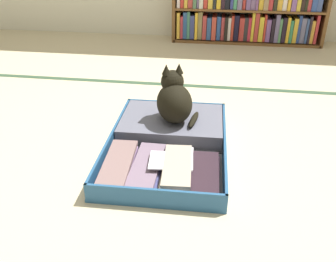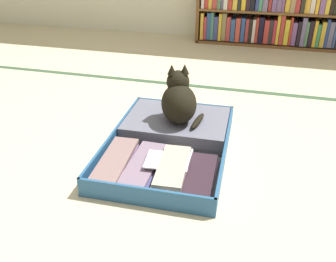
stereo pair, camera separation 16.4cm
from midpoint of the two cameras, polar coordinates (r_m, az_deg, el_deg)
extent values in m
plane|color=#C4B690|center=(1.65, 1.28, -6.92)|extent=(10.00, 10.00, 0.00)
cube|color=#314C35|center=(2.58, 6.91, 6.95)|extent=(4.80, 0.05, 0.00)
cube|color=brown|center=(3.69, 17.00, 12.99)|extent=(1.38, 0.23, 0.02)
cube|color=brown|center=(3.63, 17.72, 17.51)|extent=(1.35, 0.23, 0.02)
cube|color=gold|center=(3.68, 6.93, 16.30)|extent=(0.03, 0.20, 0.24)
cube|color=#B3353F|center=(3.69, 7.42, 16.01)|extent=(0.02, 0.20, 0.21)
cube|color=#2B5188|center=(3.68, 7.96, 16.28)|extent=(0.04, 0.20, 0.25)
cube|color=#3E7962|center=(3.68, 8.49, 16.27)|extent=(0.03, 0.20, 0.26)
cube|color=#3B4482|center=(3.68, 9.06, 15.95)|extent=(0.04, 0.20, 0.22)
cube|color=yellow|center=(3.66, 9.68, 16.06)|extent=(0.02, 0.20, 0.25)
cube|color=#8D8252|center=(3.67, 10.27, 16.09)|extent=(0.04, 0.20, 0.25)
cube|color=#B43B3A|center=(3.66, 10.94, 15.75)|extent=(0.04, 0.20, 0.22)
cube|color=#2F5289|center=(3.66, 11.62, 15.54)|extent=(0.04, 0.20, 0.21)
cube|color=#C34435|center=(3.65, 12.36, 15.51)|extent=(0.04, 0.20, 0.21)
cube|color=#2A4E90|center=(3.66, 13.10, 15.49)|extent=(0.04, 0.20, 0.22)
cube|color=#B33B3E|center=(3.67, 13.72, 15.39)|extent=(0.03, 0.20, 0.21)
cube|color=black|center=(3.65, 14.20, 15.31)|extent=(0.03, 0.20, 0.22)
cube|color=silver|center=(3.66, 14.70, 15.24)|extent=(0.03, 0.20, 0.21)
cube|color=#BF382A|center=(3.66, 15.19, 15.33)|extent=(0.02, 0.20, 0.23)
cube|color=black|center=(3.65, 15.78, 15.26)|extent=(0.04, 0.20, 0.23)
cube|color=#B63632|center=(3.66, 16.54, 15.01)|extent=(0.04, 0.20, 0.21)
cube|color=#2A282A|center=(3.67, 17.20, 14.97)|extent=(0.03, 0.20, 0.21)
cube|color=#BF2D3D|center=(3.67, 17.72, 14.89)|extent=(0.03, 0.20, 0.21)
cube|color=gold|center=(3.66, 18.24, 15.16)|extent=(0.03, 0.20, 0.26)
cube|color=#AE3731|center=(3.65, 18.78, 15.05)|extent=(0.04, 0.20, 0.26)
cube|color=gold|center=(3.67, 19.42, 14.71)|extent=(0.04, 0.20, 0.23)
cube|color=red|center=(3.68, 19.99, 14.81)|extent=(0.02, 0.20, 0.25)
cube|color=#7A5191|center=(3.68, 20.46, 14.40)|extent=(0.04, 0.20, 0.20)
cube|color=black|center=(3.67, 21.10, 14.36)|extent=(0.03, 0.20, 0.21)
cube|color=slate|center=(3.67, 21.73, 14.54)|extent=(0.04, 0.20, 0.25)
cube|color=#4A8254|center=(3.68, 22.17, 14.20)|extent=(0.02, 0.20, 0.22)
cube|color=#251C28|center=(3.69, 22.73, 14.20)|extent=(0.04, 0.20, 0.22)
cube|color=gold|center=(3.69, 23.28, 14.12)|extent=(0.03, 0.20, 0.23)
cube|color=#338054|center=(3.70, 23.69, 13.86)|extent=(0.03, 0.20, 0.20)
cube|color=gold|center=(3.70, 24.28, 13.91)|extent=(0.04, 0.20, 0.22)
cube|color=#29438B|center=(3.71, 24.82, 14.05)|extent=(0.02, 0.20, 0.25)
cube|color=slate|center=(3.72, 25.33, 13.80)|extent=(0.04, 0.20, 0.23)
cube|color=#39538B|center=(3.73, 25.87, 13.67)|extent=(0.02, 0.20, 0.22)
cube|color=#24537F|center=(1.63, 1.25, -7.16)|extent=(0.58, 0.43, 0.01)
cube|color=#24537F|center=(1.45, -0.43, -10.50)|extent=(0.57, 0.03, 0.09)
cube|color=#24537F|center=(1.68, -8.11, -4.70)|extent=(0.02, 0.42, 0.09)
cube|color=#24537F|center=(1.59, 11.23, -7.24)|extent=(0.02, 0.42, 0.09)
cube|color=#4F5053|center=(1.63, 1.25, -6.88)|extent=(0.56, 0.40, 0.01)
cube|color=#24537F|center=(1.98, 3.78, -0.15)|extent=(0.58, 0.43, 0.01)
cube|color=#24537F|center=(2.13, 4.74, 3.39)|extent=(0.57, 0.03, 0.09)
cube|color=#24537F|center=(2.01, -4.02, 1.74)|extent=(0.02, 0.42, 0.09)
cube|color=#24537F|center=(1.94, 11.95, -0.05)|extent=(0.02, 0.42, 0.09)
cube|color=#4F5053|center=(1.97, 3.78, 0.10)|extent=(0.56, 0.40, 0.01)
cylinder|color=black|center=(1.80, 2.65, -3.00)|extent=(0.55, 0.03, 0.02)
cube|color=slate|center=(1.67, -5.33, -5.56)|extent=(0.14, 0.31, 0.02)
cube|color=gray|center=(1.65, -5.37, -5.08)|extent=(0.13, 0.32, 0.02)
cube|color=#7A5F5E|center=(1.64, -5.46, -4.55)|extent=(0.14, 0.36, 0.02)
cube|color=tan|center=(1.63, -1.10, -6.26)|extent=(0.14, 0.33, 0.01)
cube|color=#3B3D6C|center=(1.63, -0.85, -5.76)|extent=(0.14, 0.34, 0.02)
cube|color=slate|center=(1.62, -1.04, -5.18)|extent=(0.12, 0.35, 0.01)
cube|color=tan|center=(1.61, 3.34, -6.66)|extent=(0.12, 0.35, 0.02)
cube|color=silver|center=(1.59, 3.77, -6.22)|extent=(0.13, 0.35, 0.02)
cube|color=tan|center=(1.58, 3.73, -5.66)|extent=(0.14, 0.32, 0.02)
cube|color=#9F7191|center=(1.60, 8.12, -7.59)|extent=(0.12, 0.32, 0.01)
cube|color=#2C1E26|center=(1.59, 8.05, -6.96)|extent=(0.13, 0.32, 0.02)
cube|color=white|center=(1.60, 2.82, -4.81)|extent=(0.20, 0.16, 0.01)
cube|color=slate|center=(1.95, 3.82, 1.02)|extent=(0.55, 0.40, 0.08)
torus|color=white|center=(1.96, 5.37, 2.19)|extent=(0.10, 0.10, 0.01)
cylinder|color=black|center=(2.15, 0.56, 3.68)|extent=(0.02, 0.02, 0.08)
cylinder|color=black|center=(2.11, 8.90, 2.79)|extent=(0.02, 0.02, 0.08)
cube|color=white|center=(1.44, 2.84, -10.23)|extent=(0.04, 0.00, 0.02)
cube|color=red|center=(1.47, -2.38, -10.16)|extent=(0.03, 0.00, 0.03)
ellipsoid|color=black|center=(1.86, 4.26, 4.26)|extent=(0.25, 0.28, 0.20)
ellipsoid|color=black|center=(1.93, 3.91, 3.86)|extent=(0.15, 0.12, 0.11)
sphere|color=black|center=(1.86, 4.12, 7.68)|extent=(0.12, 0.12, 0.12)
cone|color=black|center=(1.84, 5.24, 9.67)|extent=(0.05, 0.05, 0.05)
cone|color=black|center=(1.83, 3.20, 9.63)|extent=(0.05, 0.05, 0.05)
sphere|color=gold|center=(1.91, 4.54, 8.44)|extent=(0.02, 0.02, 0.02)
sphere|color=gold|center=(1.90, 3.25, 8.41)|extent=(0.02, 0.02, 0.02)
ellipsoid|color=black|center=(1.87, 7.22, 1.53)|extent=(0.06, 0.18, 0.03)
camera|label=1|loc=(0.08, -87.23, 1.56)|focal=38.69mm
camera|label=2|loc=(0.08, 92.77, -1.56)|focal=38.69mm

